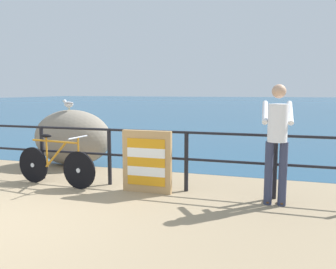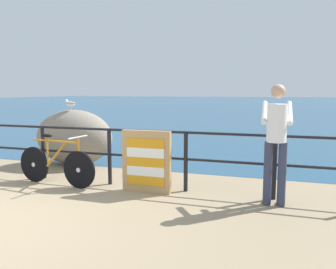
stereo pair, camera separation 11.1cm
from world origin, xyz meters
name	(u,v)px [view 1 (the left image)]	position (x,y,z in m)	size (l,w,h in m)	color
ground_plane	(218,116)	(0.00, 20.00, -0.05)	(120.00, 120.00, 0.10)	#937F60
sea_surface	(246,102)	(0.00, 48.29, 0.00)	(120.00, 90.00, 0.01)	navy
promenade_railing	(75,148)	(0.00, 2.06, 0.64)	(10.02, 0.07, 1.02)	black
bicycle	(55,164)	(-0.18, 1.71, 0.39)	(1.69, 0.48, 0.92)	black
person_at_railing	(277,139)	(3.56, 1.78, 0.99)	(0.45, 0.64, 1.78)	#333851
folded_deckchair_stack	(147,162)	(1.52, 1.81, 0.52)	(0.84, 0.10, 1.04)	tan
breakwater_boulder_main	(73,138)	(-0.84, 3.31, 0.63)	(1.84, 1.15, 1.26)	gray
seagull	(69,104)	(-0.85, 3.22, 1.40)	(0.34, 0.18, 0.23)	gold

